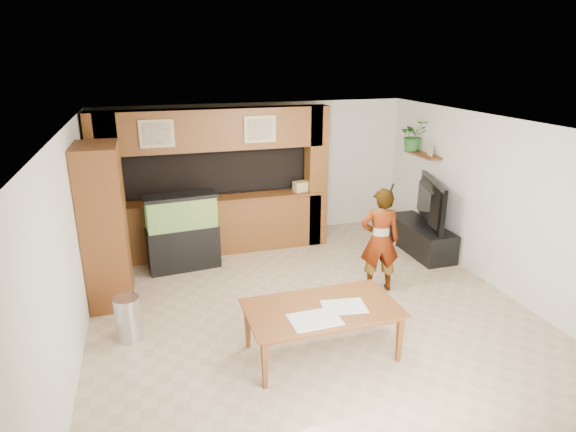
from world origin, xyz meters
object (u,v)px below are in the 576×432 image
object	(u,v)px
person	(380,240)
dining_table	(323,332)
aquarium	(183,233)
television	(424,202)
pantry_cabinet	(104,226)

from	to	relation	value
person	dining_table	distance (m)	2.07
aquarium	person	size ratio (longest dim) A/B	0.80
aquarium	dining_table	bearing A→B (deg)	-71.36
person	dining_table	bearing A→B (deg)	60.49
aquarium	dining_table	size ratio (longest dim) A/B	0.72
television	dining_table	size ratio (longest dim) A/B	0.81
television	dining_table	xyz separation A→B (m)	(-2.87, -2.55, -0.62)
aquarium	dining_table	xyz separation A→B (m)	(1.36, -3.04, -0.32)
pantry_cabinet	dining_table	size ratio (longest dim) A/B	1.28
pantry_cabinet	television	world-z (taller)	pantry_cabinet
pantry_cabinet	television	xyz separation A→B (m)	(5.35, 0.34, -0.22)
pantry_cabinet	television	distance (m)	5.37
pantry_cabinet	person	distance (m)	4.01
television	dining_table	distance (m)	3.89
person	aquarium	bearing A→B (deg)	-14.30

